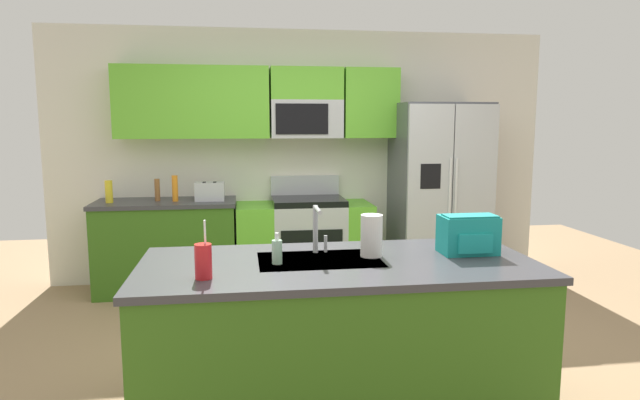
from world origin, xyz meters
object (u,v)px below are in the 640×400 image
(range_oven, at_px, (304,242))
(backpack, at_px, (468,234))
(pepper_mill, at_px, (157,190))
(bottle_yellow, at_px, (109,192))
(soap_dispenser, at_px, (277,251))
(bottle_orange, at_px, (175,188))
(sink_faucet, at_px, (317,225))
(paper_towel_roll, at_px, (371,236))
(refrigerator, at_px, (439,194))
(toaster, at_px, (210,191))
(drink_cup_red, at_px, (203,261))

(range_oven, xyz_separation_m, backpack, (0.68, -2.47, 0.57))
(pepper_mill, bearing_deg, bottle_yellow, -172.73)
(pepper_mill, height_order, backpack, backpack)
(range_oven, xyz_separation_m, soap_dispenser, (-0.44, -2.55, 0.53))
(bottle_orange, bearing_deg, pepper_mill, 165.28)
(backpack, bearing_deg, bottle_yellow, 136.59)
(bottle_orange, height_order, soap_dispenser, bottle_orange)
(sink_faucet, relative_size, soap_dispenser, 1.66)
(range_oven, bearing_deg, soap_dispenser, -99.83)
(range_oven, bearing_deg, sink_faucet, -94.76)
(paper_towel_roll, bearing_deg, bottle_orange, 119.54)
(refrigerator, height_order, sink_faucet, refrigerator)
(paper_towel_roll, bearing_deg, bottle_yellow, 129.47)
(toaster, xyz_separation_m, drink_cup_red, (0.12, -2.73, -0.00))
(soap_dispenser, height_order, backpack, backpack)
(pepper_mill, distance_m, backpack, 3.25)
(refrigerator, bearing_deg, range_oven, 177.03)
(pepper_mill, bearing_deg, toaster, -5.69)
(bottle_orange, xyz_separation_m, bottle_yellow, (-0.61, -0.01, -0.02))
(toaster, height_order, bottle_yellow, bottle_yellow)
(refrigerator, distance_m, toaster, 2.32)
(drink_cup_red, xyz_separation_m, paper_towel_roll, (0.92, 0.32, 0.03))
(bottle_orange, distance_m, drink_cup_red, 2.77)
(refrigerator, distance_m, sink_faucet, 2.78)
(refrigerator, relative_size, bottle_yellow, 8.67)
(range_oven, distance_m, drink_cup_red, 2.95)
(drink_cup_red, bearing_deg, backpack, 11.74)
(range_oven, height_order, soap_dispenser, range_oven)
(sink_faucet, bearing_deg, soap_dispenser, -141.07)
(bottle_yellow, distance_m, backpack, 3.51)
(bottle_yellow, bearing_deg, range_oven, 1.78)
(bottle_orange, xyz_separation_m, paper_towel_roll, (1.36, -2.41, -0.01))
(pepper_mill, height_order, sink_faucet, sink_faucet)
(range_oven, relative_size, sink_faucet, 4.82)
(sink_faucet, relative_size, backpack, 0.88)
(toaster, relative_size, sink_faucet, 0.99)
(pepper_mill, height_order, paper_towel_roll, paper_towel_roll)
(sink_faucet, xyz_separation_m, backpack, (0.87, -0.12, -0.05))
(toaster, relative_size, paper_towel_roll, 1.17)
(drink_cup_red, bearing_deg, bottle_yellow, 111.21)
(refrigerator, xyz_separation_m, soap_dispenser, (-1.83, -2.47, 0.04))
(range_oven, height_order, sink_faucet, sink_faucet)
(range_oven, relative_size, refrigerator, 0.74)
(range_oven, height_order, toaster, range_oven)
(paper_towel_roll, height_order, backpack, paper_towel_roll)
(range_oven, height_order, drink_cup_red, drink_cup_red)
(toaster, relative_size, bottle_orange, 1.12)
(drink_cup_red, xyz_separation_m, soap_dispenser, (0.37, 0.23, -0.02))
(pepper_mill, bearing_deg, soap_dispenser, -68.67)
(range_oven, xyz_separation_m, refrigerator, (1.39, -0.07, 0.48))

